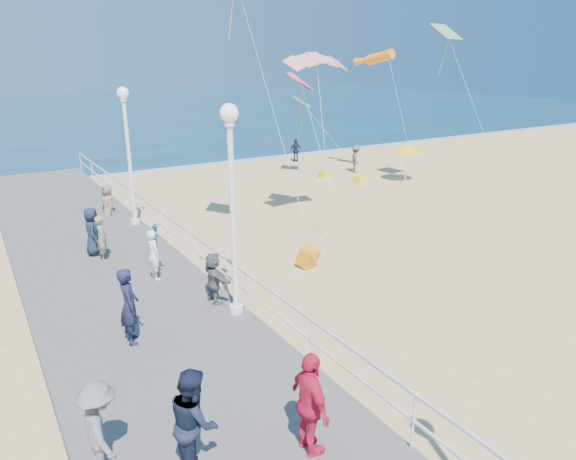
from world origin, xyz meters
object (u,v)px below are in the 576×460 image
woman_holding_toddler (154,255)px  beach_walker_a (356,159)px  toddler_held (156,237)px  spectator_0 (129,306)px  beach_walker_c (108,204)px  box_kite (308,259)px  spectator_4 (93,231)px  spectator_2 (100,430)px  spectator_3 (310,404)px  spectator_5 (214,278)px  lamp_post_far (128,143)px  beach_chair_left (360,180)px  beach_chair_right (324,175)px  lamp_post_mid (232,191)px  spectator_6 (102,238)px  beach_walker_b (296,150)px  beach_umbrella (407,149)px  spectator_7 (194,422)px

woman_holding_toddler → beach_walker_a: bearing=-59.1°
toddler_held → spectator_0: size_ratio=0.44×
beach_walker_c → box_kite: 9.73m
toddler_held → beach_walker_a: bearing=-59.2°
spectator_4 → spectator_2: bearing=-179.4°
spectator_0 → spectator_3: spectator_3 is taller
spectator_0 → spectator_5: bearing=-60.4°
lamp_post_far → beach_chair_left: lamp_post_far is taller
spectator_0 → beach_walker_c: bearing=-1.1°
woman_holding_toddler → beach_chair_right: (13.53, 10.04, -0.97)m
lamp_post_mid → spectator_4: (-2.15, 6.32, -2.45)m
spectator_6 → box_kite: (5.85, -3.29, -0.86)m
spectator_4 → spectator_5: (1.95, -5.44, -0.11)m
toddler_held → beach_walker_c: size_ratio=0.48×
spectator_6 → beach_walker_b: (15.86, 12.92, -0.37)m
beach_walker_b → box_kite: bearing=63.4°
beach_chair_right → spectator_4: bearing=-154.5°
toddler_held → beach_chair_right: (13.38, 9.89, -1.46)m
spectator_4 → beach_walker_b: 20.15m
toddler_held → woman_holding_toddler: bearing=133.4°
lamp_post_far → spectator_4: (-2.15, -2.68, -2.45)m
lamp_post_mid → beach_umbrella: (15.85, 10.04, -1.75)m
toddler_held → spectator_2: 7.94m
spectator_6 → beach_walker_a: (17.02, 7.89, -0.30)m
beach_walker_c → box_kite: size_ratio=2.83×
lamp_post_mid → spectator_4: bearing=108.8°
beach_walker_b → beach_chair_left: (-0.44, -7.41, -0.58)m
beach_walker_a → beach_umbrella: beach_umbrella is taller
spectator_6 → spectator_7: size_ratio=0.82×
lamp_post_far → beach_walker_a: (15.01, 4.51, -2.81)m
toddler_held → beach_walker_b: 21.17m
beach_walker_b → woman_holding_toddler: bearing=50.8°
lamp_post_far → woman_holding_toddler: bearing=-100.5°
beach_walker_c → box_kite: bearing=17.9°
woman_holding_toddler → beach_walker_c: size_ratio=0.90×
beach_umbrella → beach_walker_a: bearing=103.6°
spectator_7 → lamp_post_far: bearing=-2.5°
spectator_4 → beach_walker_a: size_ratio=0.95×
spectator_7 → beach_umbrella: spectator_7 is taller
lamp_post_mid → spectator_7: size_ratio=2.86×
spectator_3 → beach_walker_a: 24.72m
lamp_post_mid → toddler_held: lamp_post_mid is taller
spectator_0 → beach_umbrella: 21.11m
toddler_held → spectator_4: (-1.24, 2.92, -0.44)m
toddler_held → spectator_0: bearing=150.8°
lamp_post_far → spectator_5: lamp_post_far is taller
woman_holding_toddler → beach_walker_a: size_ratio=0.90×
spectator_5 → spectator_7: (-2.76, -5.41, 0.22)m
lamp_post_far → beach_umbrella: lamp_post_far is taller
box_kite → spectator_3: bearing=-146.4°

